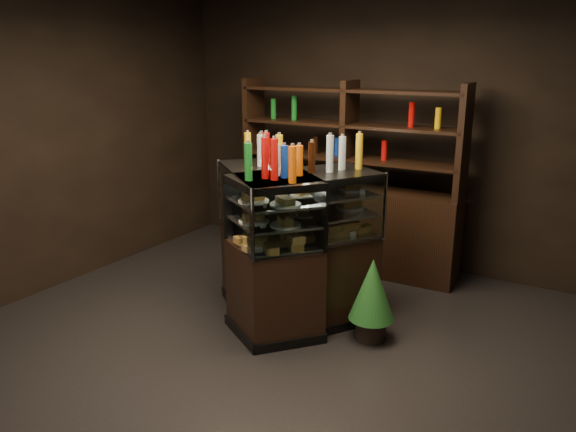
% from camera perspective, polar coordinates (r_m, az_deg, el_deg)
% --- Properties ---
extents(ground, '(5.00, 5.00, 0.00)m').
position_cam_1_polar(ground, '(4.54, -2.90, -13.61)').
color(ground, black).
rests_on(ground, ground).
extents(room_shell, '(5.02, 5.02, 3.01)m').
position_cam_1_polar(room_shell, '(3.96, -3.30, 11.59)').
color(room_shell, black).
rests_on(room_shell, ground).
extents(display_case, '(1.56, 1.36, 1.34)m').
position_cam_1_polar(display_case, '(4.84, -0.20, -5.71)').
color(display_case, black).
rests_on(display_case, ground).
extents(food_display, '(1.18, 1.05, 0.42)m').
position_cam_1_polar(food_display, '(4.67, -0.24, 0.24)').
color(food_display, '#B88742').
rests_on(food_display, display_case).
extents(bottles_top, '(1.02, 0.91, 0.30)m').
position_cam_1_polar(bottles_top, '(4.56, -0.20, 6.23)').
color(bottles_top, '#0F38B2').
rests_on(bottles_top, display_case).
extents(potted_conifer, '(0.37, 0.37, 0.79)m').
position_cam_1_polar(potted_conifer, '(4.58, 8.56, -7.24)').
color(potted_conifer, black).
rests_on(potted_conifer, ground).
extents(back_shelving, '(2.41, 0.51, 2.00)m').
position_cam_1_polar(back_shelving, '(6.08, 5.98, 0.35)').
color(back_shelving, black).
rests_on(back_shelving, ground).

